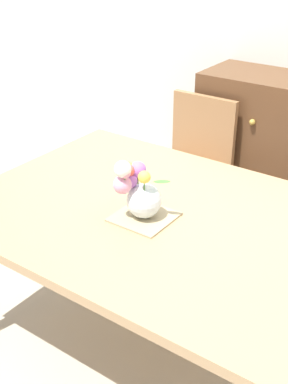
# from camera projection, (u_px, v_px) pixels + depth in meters

# --- Properties ---
(ground_plane) EXTENTS (12.00, 12.00, 0.00)m
(ground_plane) POSITION_uv_depth(u_px,v_px,m) (169.00, 348.00, 2.45)
(ground_plane) COLOR #B7AD99
(dining_table) EXTENTS (1.79, 1.19, 0.73)m
(dining_table) POSITION_uv_depth(u_px,v_px,m) (173.00, 231.00, 2.14)
(dining_table) COLOR tan
(dining_table) RESTS_ON ground_plane
(chair_left) EXTENTS (0.42, 0.42, 0.90)m
(chair_left) POSITION_uv_depth(u_px,v_px,m) (193.00, 160.00, 3.11)
(chair_left) COLOR #9E7047
(chair_left) RESTS_ON ground_plane
(placemat) EXTENTS (0.23, 0.23, 0.01)m
(placemat) POSITION_uv_depth(u_px,v_px,m) (144.00, 217.00, 2.10)
(placemat) COLOR tan
(placemat) RESTS_ON dining_table
(flower_vase) EXTENTS (0.23, 0.19, 0.26)m
(flower_vase) POSITION_uv_depth(u_px,v_px,m) (138.00, 191.00, 2.04)
(flower_vase) COLOR silver
(flower_vase) RESTS_ON placemat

